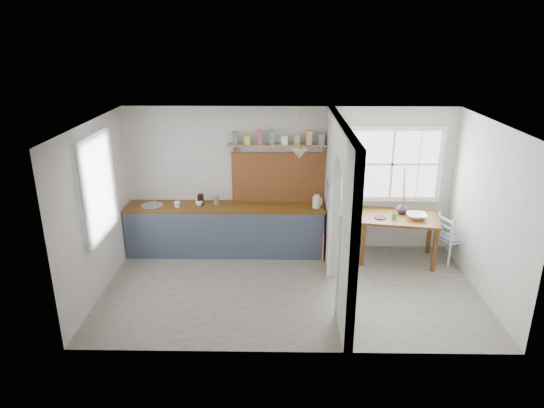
{
  "coord_description": "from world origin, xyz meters",
  "views": [
    {
      "loc": [
        -0.17,
        -6.71,
        3.82
      ],
      "look_at": [
        -0.29,
        0.3,
        1.3
      ],
      "focal_mm": 32.0,
      "sensor_mm": 36.0,
      "label": 1
    }
  ],
  "objects_px": {
    "chair_right": "(452,237)",
    "vase": "(402,208)",
    "dining_table": "(397,238)",
    "chair_left": "(345,237)",
    "kettle": "(317,201)"
  },
  "relations": [
    {
      "from": "dining_table",
      "to": "chair_left",
      "type": "relative_size",
      "value": 1.45
    },
    {
      "from": "chair_left",
      "to": "chair_right",
      "type": "xyz_separation_m",
      "value": [
        1.87,
        0.05,
        -0.01
      ]
    },
    {
      "from": "dining_table",
      "to": "chair_left",
      "type": "height_order",
      "value": "chair_left"
    },
    {
      "from": "kettle",
      "to": "vase",
      "type": "relative_size",
      "value": 1.1
    },
    {
      "from": "dining_table",
      "to": "chair_right",
      "type": "height_order",
      "value": "chair_right"
    },
    {
      "from": "dining_table",
      "to": "chair_right",
      "type": "xyz_separation_m",
      "value": [
        0.94,
        -0.03,
        0.03
      ]
    },
    {
      "from": "dining_table",
      "to": "kettle",
      "type": "bearing_deg",
      "value": -176.98
    },
    {
      "from": "kettle",
      "to": "vase",
      "type": "height_order",
      "value": "kettle"
    },
    {
      "from": "dining_table",
      "to": "kettle",
      "type": "xyz_separation_m",
      "value": [
        -1.42,
        0.17,
        0.61
      ]
    },
    {
      "from": "dining_table",
      "to": "chair_right",
      "type": "distance_m",
      "value": 0.94
    },
    {
      "from": "dining_table",
      "to": "chair_left",
      "type": "xyz_separation_m",
      "value": [
        -0.93,
        -0.08,
        0.04
      ]
    },
    {
      "from": "chair_left",
      "to": "kettle",
      "type": "relative_size",
      "value": 3.92
    },
    {
      "from": "chair_right",
      "to": "vase",
      "type": "bearing_deg",
      "value": 56.41
    },
    {
      "from": "chair_left",
      "to": "kettle",
      "type": "xyz_separation_m",
      "value": [
        -0.49,
        0.25,
        0.57
      ]
    },
    {
      "from": "vase",
      "to": "kettle",
      "type": "bearing_deg",
      "value": 179.15
    }
  ]
}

